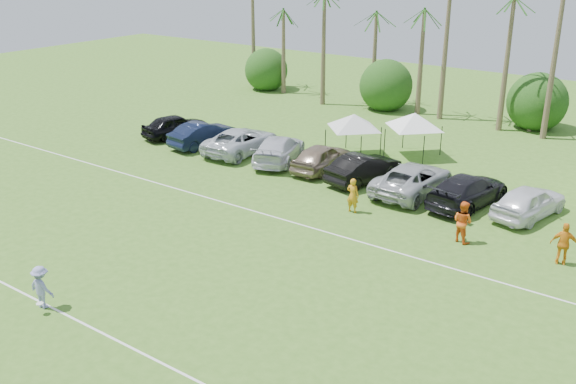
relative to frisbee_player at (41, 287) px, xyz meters
The scene contains 25 objects.
ground 2.69m from the frisbee_player, 47.29° to the right, with size 120.00×120.00×0.00m, color #416F21.
field_lines 6.43m from the frisbee_player, 74.27° to the left, with size 80.00×12.10×0.01m.
palm_tree_0 41.95m from the frisbee_player, 119.30° to the left, with size 2.40×2.40×8.90m.
palm_tree_1 39.93m from the frisbee_player, 112.92° to the left, with size 2.40×2.40×9.90m.
palm_tree_4 36.80m from the frisbee_player, 93.60° to the left, with size 2.40×2.40×8.90m.
palm_tree_5 36.94m from the frisbee_player, 87.26° to the left, with size 2.40×2.40×9.90m.
palm_tree_6 37.52m from the frisbee_player, 80.99° to the left, with size 2.40×2.40×10.90m.
bush_tree_0 40.96m from the frisbee_player, 114.95° to the left, with size 4.00×4.00×4.00m.
bush_tree_1 37.39m from the frisbee_player, 96.57° to the left, with size 4.00×4.00×4.00m.
bush_tree_2 37.94m from the frisbee_player, 78.24° to the left, with size 4.00×4.00×4.00m.
sideline_player_a 15.80m from the frisbee_player, 72.16° to the left, with size 0.68×0.44×1.85m, color orange.
sideline_player_b 18.43m from the frisbee_player, 54.20° to the left, with size 0.98×0.76×2.01m, color orange.
sideline_player_c 21.56m from the frisbee_player, 45.21° to the left, with size 1.13×0.47×1.93m, color orange.
canopy_tent_left 23.31m from the frisbee_player, 89.78° to the left, with size 4.09×4.09×3.31m.
canopy_tent_right 25.76m from the frisbee_player, 82.67° to the left, with size 4.21×4.21×3.41m.
frisbee_player is the anchor object (origin of this frame).
parked_car_0 23.38m from the frisbee_player, 122.60° to the left, with size 1.97×4.90×1.67m, color black.
parked_car_1 21.46m from the frisbee_player, 116.18° to the left, with size 1.77×5.06×1.67m, color black.
parked_car_2 20.54m from the frisbee_player, 107.98° to the left, with size 2.77×6.00×1.67m, color silver.
parked_car_3 19.78m from the frisbee_player, 99.35° to the left, with size 2.34×5.75×1.67m, color silver.
parked_car_4 19.68m from the frisbee_player, 90.25° to the left, with size 1.97×4.90×1.67m, color #86715D.
parked_car_5 19.65m from the frisbee_player, 81.10° to the left, with size 1.77×5.06×1.67m, color black.
parked_car_6 20.28m from the frisbee_player, 72.29° to the left, with size 2.77×6.00×1.67m, color #B0B2B6.
parked_car_7 21.57m from the frisbee_player, 64.47° to the left, with size 2.34×5.75×1.67m, color black.
parked_car_8 23.32m from the frisbee_player, 57.80° to the left, with size 1.97×4.90×1.67m, color white.
Camera 1 is at (18.34, -10.02, 13.00)m, focal length 40.00 mm.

